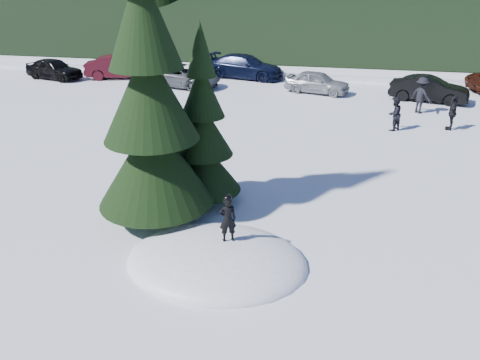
% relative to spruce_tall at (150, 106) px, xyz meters
% --- Properties ---
extents(ground, '(200.00, 200.00, 0.00)m').
position_rel_spruce_tall_xyz_m(ground, '(2.20, -1.80, -3.32)').
color(ground, white).
rests_on(ground, ground).
extents(snow_mound, '(4.48, 3.52, 0.96)m').
position_rel_spruce_tall_xyz_m(snow_mound, '(2.20, -1.80, -3.32)').
color(snow_mound, white).
rests_on(snow_mound, ground).
extents(spruce_tall, '(3.20, 3.20, 8.60)m').
position_rel_spruce_tall_xyz_m(spruce_tall, '(0.00, 0.00, 0.00)').
color(spruce_tall, '#301E10').
rests_on(spruce_tall, ground).
extents(spruce_short, '(2.20, 2.20, 5.37)m').
position_rel_spruce_tall_xyz_m(spruce_short, '(1.00, 1.40, -1.22)').
color(spruce_short, '#301E10').
rests_on(spruce_short, ground).
extents(child_skier, '(0.50, 0.43, 1.16)m').
position_rel_spruce_tall_xyz_m(child_skier, '(2.42, -1.51, -2.26)').
color(child_skier, black).
rests_on(child_skier, snow_mound).
extents(adult_0, '(0.91, 0.93, 1.51)m').
position_rel_spruce_tall_xyz_m(adult_0, '(7.28, 10.07, -2.57)').
color(adult_0, black).
rests_on(adult_0, ground).
extents(adult_1, '(0.56, 0.97, 1.56)m').
position_rel_spruce_tall_xyz_m(adult_1, '(9.82, 10.71, -2.54)').
color(adult_1, black).
rests_on(adult_1, ground).
extents(adult_2, '(1.28, 1.30, 1.79)m').
position_rel_spruce_tall_xyz_m(adult_2, '(8.84, 13.34, -2.42)').
color(adult_2, black).
rests_on(adult_2, ground).
extents(car_0, '(4.29, 2.57, 1.37)m').
position_rel_spruce_tall_xyz_m(car_0, '(-13.90, 17.02, -2.64)').
color(car_0, black).
rests_on(car_0, ground).
extents(car_1, '(4.82, 2.85, 1.50)m').
position_rel_spruce_tall_xyz_m(car_1, '(-9.66, 18.14, -2.57)').
color(car_1, '#380A12').
rests_on(car_1, ground).
extents(car_2, '(5.28, 3.43, 1.35)m').
position_rel_spruce_tall_xyz_m(car_2, '(-4.82, 16.59, -2.64)').
color(car_2, '#4F5357').
rests_on(car_2, ground).
extents(car_3, '(5.63, 3.27, 1.53)m').
position_rel_spruce_tall_xyz_m(car_3, '(-1.52, 20.00, -2.55)').
color(car_3, black).
rests_on(car_3, ground).
extents(car_4, '(4.04, 2.47, 1.29)m').
position_rel_spruce_tall_xyz_m(car_4, '(3.49, 16.61, -2.68)').
color(car_4, gray).
rests_on(car_4, ground).
extents(car_5, '(4.36, 2.41, 1.36)m').
position_rel_spruce_tall_xyz_m(car_5, '(9.61, 15.92, -2.64)').
color(car_5, black).
rests_on(car_5, ground).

